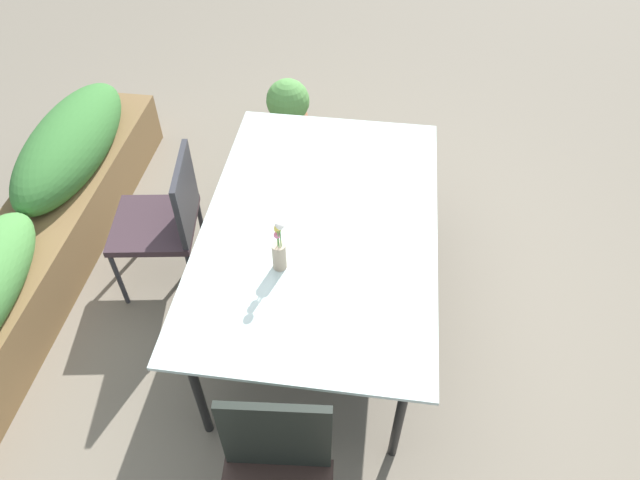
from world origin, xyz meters
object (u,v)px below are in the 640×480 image
Objects in this scene: planter_box at (34,233)px; flower_vase at (279,250)px; dining_table at (320,229)px; potted_plant at (288,110)px; chair_far_side at (166,217)px.

flower_vase is at bearing -104.93° from planter_box.
dining_table is at bearing -93.82° from planter_box.
potted_plant is (1.63, 0.46, -0.44)m from dining_table.
potted_plant is at bearing -24.90° from chair_far_side.
potted_plant is at bearing -38.98° from planter_box.
dining_table is 2.04× the size of chair_far_side.
potted_plant is at bearing 15.66° from dining_table.
flower_vase is 0.10× the size of planter_box.
chair_far_side is at bearing -85.38° from planter_box.
planter_box is (0.41, 1.55, -0.53)m from flower_vase.
potted_plant is (1.93, 0.32, -0.60)m from flower_vase.
chair_far_side is at bearing 163.67° from potted_plant.
planter_box is (-0.07, 0.80, -0.17)m from chair_far_side.
dining_table reaches higher than planter_box.
chair_far_side is (0.18, 0.88, -0.20)m from dining_table.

